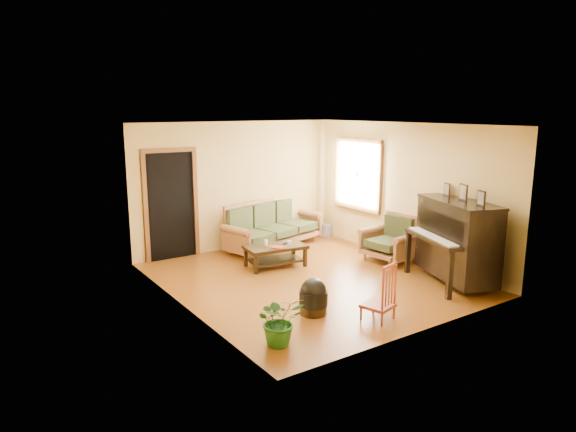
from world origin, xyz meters
TOP-DOWN VIEW (x-y plane):
  - floor at (0.00, 0.00)m, footprint 5.00×5.00m
  - doorway at (-1.45, 2.48)m, footprint 1.08×0.16m
  - window at (2.21, 1.30)m, footprint 0.12×1.36m
  - sofa at (0.59, 2.04)m, footprint 2.42×1.49m
  - coffee_table at (-0.09, 0.92)m, footprint 1.17×0.74m
  - armchair at (1.86, -0.00)m, footprint 0.93×0.97m
  - piano at (1.92, -1.49)m, footprint 1.41×1.80m
  - footstool at (-0.84, -1.25)m, footprint 0.54×0.54m
  - red_chair at (-0.22, -1.90)m, footprint 0.48×0.51m
  - leaning_frame at (1.81, 2.41)m, footprint 0.44×0.21m
  - ceramic_crock at (2.09, 2.20)m, footprint 0.27×0.27m
  - potted_plant at (-1.76, -1.80)m, footprint 0.69×0.64m
  - book at (-0.22, 0.70)m, footprint 0.24×0.26m
  - candle at (-0.24, 1.01)m, footprint 0.07×0.07m
  - glass_jar at (0.19, 0.87)m, footprint 0.11×0.11m
  - remote at (0.14, 0.90)m, footprint 0.16×0.06m

SIDE VIEW (x-z plane):
  - floor at x=0.00m, z-range 0.00..0.00m
  - ceramic_crock at x=2.09m, z-range 0.00..0.27m
  - footstool at x=-0.84m, z-range 0.00..0.39m
  - coffee_table at x=-0.09m, z-range 0.00..0.40m
  - leaning_frame at x=1.81m, z-range 0.00..0.58m
  - potted_plant at x=-1.76m, z-range 0.00..0.64m
  - remote at x=0.14m, z-range 0.40..0.41m
  - red_chair at x=-0.22m, z-range 0.00..0.82m
  - book at x=-0.22m, z-range 0.40..0.42m
  - glass_jar at x=0.19m, z-range 0.40..0.46m
  - armchair at x=1.86m, z-range 0.00..0.90m
  - candle at x=-0.24m, z-range 0.40..0.51m
  - sofa at x=0.59m, z-range 0.00..0.96m
  - piano at x=1.92m, z-range 0.00..1.39m
  - doorway at x=-1.45m, z-range 0.00..2.05m
  - window at x=2.21m, z-range 0.77..2.23m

